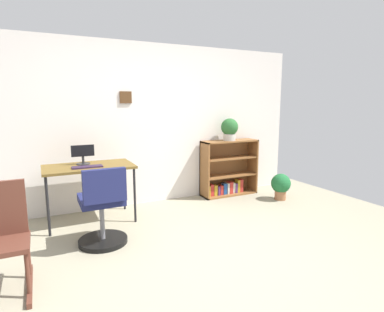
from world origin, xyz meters
name	(u,v)px	position (x,y,z in m)	size (l,w,h in m)	color
ground_plane	(211,266)	(0.00, 0.00, 0.00)	(6.24, 6.24, 0.00)	gray
wall_back	(140,125)	(0.00, 2.15, 1.18)	(5.20, 0.12, 2.36)	silver
desk	(89,170)	(-0.82, 1.68, 0.67)	(1.08, 0.63, 0.73)	brown
monitor	(83,154)	(-0.87, 1.78, 0.86)	(0.28, 0.17, 0.25)	#262628
keyboard	(87,167)	(-0.85, 1.55, 0.74)	(0.36, 0.13, 0.02)	#2D1E37
office_chair	(103,211)	(-0.81, 0.89, 0.38)	(0.52, 0.54, 0.87)	black
rocking_chair	(0,237)	(-1.69, 0.44, 0.45)	(0.42, 0.64, 0.88)	#572D21
bookshelf_low	(227,170)	(1.41, 1.96, 0.40)	(0.95, 0.30, 0.91)	brown
potted_plant_on_shelf	(230,129)	(1.40, 1.90, 1.10)	(0.28, 0.28, 0.35)	#B7B2A8
potted_plant_floor	(281,185)	(2.00, 1.32, 0.24)	(0.30, 0.30, 0.41)	#9E6642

